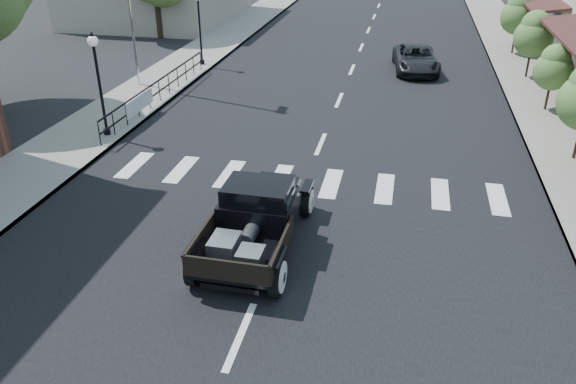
# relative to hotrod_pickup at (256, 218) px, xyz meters

# --- Properties ---
(ground) EXTENTS (120.00, 120.00, 0.00)m
(ground) POSITION_rel_hotrod_pickup_xyz_m (0.50, -0.16, -0.84)
(ground) COLOR black
(ground) RESTS_ON ground
(road) EXTENTS (14.00, 80.00, 0.02)m
(road) POSITION_rel_hotrod_pickup_xyz_m (0.50, 14.84, -0.83)
(road) COLOR black
(road) RESTS_ON ground
(road_markings) EXTENTS (12.00, 60.00, 0.06)m
(road_markings) POSITION_rel_hotrod_pickup_xyz_m (0.50, 9.84, -0.84)
(road_markings) COLOR silver
(road_markings) RESTS_ON ground
(sidewalk_left) EXTENTS (3.00, 80.00, 0.15)m
(sidewalk_left) POSITION_rel_hotrod_pickup_xyz_m (-8.00, 14.84, -0.77)
(sidewalk_left) COLOR gray
(sidewalk_left) RESTS_ON ground
(sidewalk_right) EXTENTS (3.00, 80.00, 0.15)m
(sidewalk_right) POSITION_rel_hotrod_pickup_xyz_m (9.00, 14.84, -0.77)
(sidewalk_right) COLOR gray
(sidewalk_right) RESTS_ON ground
(railing) EXTENTS (0.08, 10.00, 1.00)m
(railing) POSITION_rel_hotrod_pickup_xyz_m (-6.80, 9.84, -0.19)
(railing) COLOR black
(railing) RESTS_ON sidewalk_left
(banner) EXTENTS (0.04, 2.20, 0.60)m
(banner) POSITION_rel_hotrod_pickup_xyz_m (-6.72, 7.84, -0.39)
(banner) COLOR silver
(banner) RESTS_ON sidewalk_left
(lamp_post_b) EXTENTS (0.36, 0.36, 3.62)m
(lamp_post_b) POSITION_rel_hotrod_pickup_xyz_m (-7.10, 5.84, 1.11)
(lamp_post_b) COLOR black
(lamp_post_b) RESTS_ON sidewalk_left
(lamp_post_c) EXTENTS (0.36, 0.36, 3.62)m
(lamp_post_c) POSITION_rel_hotrod_pickup_xyz_m (-7.10, 15.84, 1.11)
(lamp_post_c) COLOR black
(lamp_post_c) RESTS_ON sidewalk_left
(small_tree_c) EXTENTS (1.50, 1.50, 2.50)m
(small_tree_c) POSITION_rel_hotrod_pickup_xyz_m (8.80, 12.04, 0.56)
(small_tree_c) COLOR #486C31
(small_tree_c) RESTS_ON sidewalk_right
(small_tree_d) EXTENTS (1.77, 1.77, 2.95)m
(small_tree_d) POSITION_rel_hotrod_pickup_xyz_m (8.80, 16.86, 0.78)
(small_tree_d) COLOR #486C31
(small_tree_d) RESTS_ON sidewalk_right
(small_tree_e) EXTENTS (1.87, 1.87, 3.11)m
(small_tree_e) POSITION_rel_hotrod_pickup_xyz_m (8.80, 21.65, 0.86)
(small_tree_e) COLOR #486C31
(small_tree_e) RESTS_ON sidewalk_right
(hotrod_pickup) EXTENTS (2.32, 4.89, 1.69)m
(hotrod_pickup) POSITION_rel_hotrod_pickup_xyz_m (0.00, 0.00, 0.00)
(hotrod_pickup) COLOR black
(hotrod_pickup) RESTS_ON ground
(second_car) EXTENTS (2.52, 4.61, 1.23)m
(second_car) POSITION_rel_hotrod_pickup_xyz_m (3.61, 17.28, -0.23)
(second_car) COLOR black
(second_car) RESTS_ON ground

